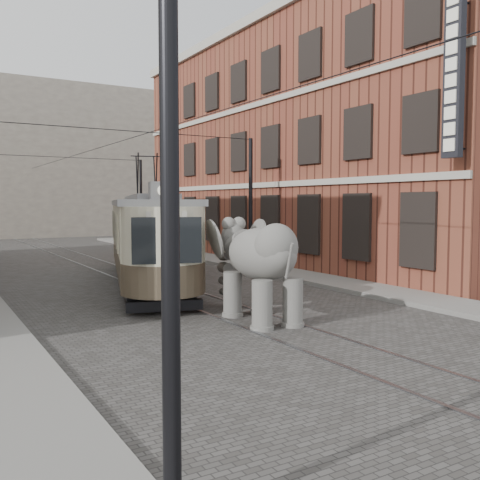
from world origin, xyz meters
TOP-DOWN VIEW (x-y plane):
  - ground at (0.00, 0.00)m, footprint 120.00×120.00m
  - tram_rails at (0.00, 0.00)m, footprint 1.54×80.00m
  - sidewalk_right at (6.00, 0.00)m, footprint 2.00×60.00m
  - brick_building at (11.00, 9.00)m, footprint 8.00×26.00m
  - distant_block at (0.00, 40.00)m, footprint 28.00×10.00m
  - catenary at (-0.20, 5.00)m, footprint 11.00×30.20m
  - tram at (-0.04, 5.16)m, footprint 6.04×12.73m
  - elephant at (0.09, -2.79)m, footprint 2.87×4.70m

SIDE VIEW (x-z plane):
  - ground at x=0.00m, z-range 0.00..0.00m
  - tram_rails at x=0.00m, z-range 0.00..0.02m
  - sidewalk_right at x=6.00m, z-range 0.00..0.15m
  - elephant at x=0.09m, z-range 0.00..2.75m
  - tram at x=-0.04m, z-range 0.00..4.97m
  - catenary at x=-0.20m, z-range 0.00..6.00m
  - brick_building at x=11.00m, z-range 0.00..12.00m
  - distant_block at x=0.00m, z-range 0.00..14.00m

